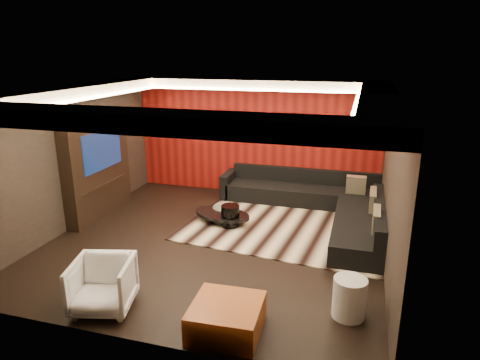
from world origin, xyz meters
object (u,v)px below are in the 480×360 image
(orange_ottoman, at_px, (227,318))
(drum_stool, at_px, (230,216))
(coffee_table, at_px, (222,217))
(sectional_sofa, at_px, (320,204))
(armchair, at_px, (103,285))
(white_side_table, at_px, (349,298))

(orange_ottoman, bearing_deg, drum_stool, 106.65)
(coffee_table, xyz_separation_m, sectional_sofa, (1.89, 1.01, 0.14))
(coffee_table, height_order, drum_stool, drum_stool)
(armchair, height_order, sectional_sofa, sectional_sofa)
(white_side_table, relative_size, orange_ottoman, 0.64)
(orange_ottoman, xyz_separation_m, sectional_sofa, (0.71, 4.36, 0.07))
(coffee_table, distance_m, white_side_table, 3.72)
(drum_stool, xyz_separation_m, white_side_table, (2.44, -2.46, 0.04))
(white_side_table, height_order, orange_ottoman, white_side_table)
(white_side_table, bearing_deg, sectional_sofa, 102.01)
(drum_stool, xyz_separation_m, armchair, (-0.82, -3.22, 0.13))
(coffee_table, relative_size, white_side_table, 2.19)
(orange_ottoman, bearing_deg, sectional_sofa, 80.76)
(drum_stool, xyz_separation_m, sectional_sofa, (1.67, 1.14, 0.02))
(drum_stool, bearing_deg, sectional_sofa, 34.33)
(armchair, distance_m, sectional_sofa, 5.03)
(orange_ottoman, xyz_separation_m, armchair, (-1.78, 0.00, 0.17))
(sectional_sofa, bearing_deg, orange_ottoman, -99.24)
(coffee_table, xyz_separation_m, white_side_table, (2.66, -2.59, 0.16))
(coffee_table, height_order, armchair, armchair)
(coffee_table, relative_size, drum_stool, 2.80)
(armchair, bearing_deg, coffee_table, 65.57)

